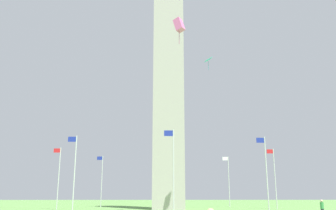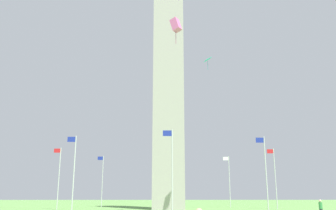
{
  "view_description": "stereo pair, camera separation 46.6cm",
  "coord_description": "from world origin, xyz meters",
  "px_view_note": "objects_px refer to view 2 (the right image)",
  "views": [
    {
      "loc": [
        2.08,
        57.25,
        2.0
      ],
      "look_at": [
        0.0,
        0.0,
        16.28
      ],
      "focal_mm": 39.01,
      "sensor_mm": 36.0,
      "label": 1
    },
    {
      "loc": [
        1.61,
        57.27,
        2.0
      ],
      "look_at": [
        0.0,
        0.0,
        16.28
      ],
      "focal_mm": 39.01,
      "sensor_mm": 36.0,
      "label": 2
    }
  ],
  "objects_px": {
    "flagpole_n": "(59,175)",
    "flagpole_ne": "(74,170)",
    "obelisk_monument": "(168,70)",
    "kite_pink_box": "(176,25)",
    "flagpole_se": "(266,170)",
    "flagpole_w": "(165,180)",
    "flagpole_nw": "(102,179)",
    "person_green_shirt": "(321,209)",
    "flagpole_e": "(172,167)",
    "flagpole_s": "(275,176)",
    "kite_cyan_diamond": "(208,60)",
    "flagpole_sw": "(229,179)"
  },
  "relations": [
    {
      "from": "flagpole_n",
      "to": "flagpole_nw",
      "type": "distance_m",
      "value": 12.8
    },
    {
      "from": "kite_cyan_diamond",
      "to": "person_green_shirt",
      "type": "bearing_deg",
      "value": 127.76
    },
    {
      "from": "flagpole_e",
      "to": "kite_pink_box",
      "type": "bearing_deg",
      "value": 89.15
    },
    {
      "from": "person_green_shirt",
      "to": "flagpole_ne",
      "type": "bearing_deg",
      "value": 59.23
    },
    {
      "from": "flagpole_n",
      "to": "flagpole_ne",
      "type": "bearing_deg",
      "value": 112.5
    },
    {
      "from": "flagpole_ne",
      "to": "flagpole_e",
      "type": "distance_m",
      "value": 12.8
    },
    {
      "from": "flagpole_sw",
      "to": "kite_cyan_diamond",
      "type": "xyz_separation_m",
      "value": [
        6.74,
        23.04,
        14.74
      ]
    },
    {
      "from": "flagpole_s",
      "to": "person_green_shirt",
      "type": "bearing_deg",
      "value": 82.3
    },
    {
      "from": "flagpole_ne",
      "to": "person_green_shirt",
      "type": "xyz_separation_m",
      "value": [
        -25.53,
        10.52,
        -4.22
      ]
    },
    {
      "from": "flagpole_n",
      "to": "flagpole_s",
      "type": "bearing_deg",
      "value": 180.0
    },
    {
      "from": "flagpole_e",
      "to": "kite_pink_box",
      "type": "relative_size",
      "value": 4.32
    },
    {
      "from": "kite_pink_box",
      "to": "flagpole_nw",
      "type": "bearing_deg",
      "value": -74.9
    },
    {
      "from": "flagpole_ne",
      "to": "flagpole_nw",
      "type": "xyz_separation_m",
      "value": [
        -0.0,
        -23.65,
        0.0
      ]
    },
    {
      "from": "flagpole_s",
      "to": "flagpole_sw",
      "type": "height_order",
      "value": "same"
    },
    {
      "from": "person_green_shirt",
      "to": "kite_pink_box",
      "type": "distance_m",
      "value": 21.72
    },
    {
      "from": "flagpole_s",
      "to": "flagpole_w",
      "type": "relative_size",
      "value": 1.0
    },
    {
      "from": "flagpole_s",
      "to": "kite_cyan_diamond",
      "type": "bearing_deg",
      "value": 43.93
    },
    {
      "from": "flagpole_e",
      "to": "flagpole_nw",
      "type": "xyz_separation_m",
      "value": [
        11.83,
        -28.55,
        0.0
      ]
    },
    {
      "from": "flagpole_w",
      "to": "kite_pink_box",
      "type": "bearing_deg",
      "value": 89.74
    },
    {
      "from": "flagpole_ne",
      "to": "flagpole_se",
      "type": "relative_size",
      "value": 1.0
    },
    {
      "from": "flagpole_e",
      "to": "flagpole_w",
      "type": "height_order",
      "value": "same"
    },
    {
      "from": "obelisk_monument",
      "to": "kite_cyan_diamond",
      "type": "relative_size",
      "value": 25.79
    },
    {
      "from": "obelisk_monument",
      "to": "kite_cyan_diamond",
      "type": "distance_m",
      "value": 12.54
    },
    {
      "from": "flagpole_ne",
      "to": "person_green_shirt",
      "type": "distance_m",
      "value": 27.94
    },
    {
      "from": "flagpole_w",
      "to": "obelisk_monument",
      "type": "bearing_deg",
      "value": 90.18
    },
    {
      "from": "flagpole_nw",
      "to": "kite_pink_box",
      "type": "height_order",
      "value": "kite_pink_box"
    },
    {
      "from": "flagpole_w",
      "to": "person_green_shirt",
      "type": "bearing_deg",
      "value": 109.33
    },
    {
      "from": "flagpole_n",
      "to": "flagpole_s",
      "type": "height_order",
      "value": "same"
    },
    {
      "from": "flagpole_se",
      "to": "flagpole_w",
      "type": "bearing_deg",
      "value": -67.5
    },
    {
      "from": "flagpole_s",
      "to": "kite_pink_box",
      "type": "xyz_separation_m",
      "value": [
        16.94,
        31.21,
        9.9
      ]
    },
    {
      "from": "flagpole_e",
      "to": "flagpole_nw",
      "type": "relative_size",
      "value": 1.0
    },
    {
      "from": "flagpole_s",
      "to": "flagpole_nw",
      "type": "distance_m",
      "value": 30.91
    },
    {
      "from": "flagpole_w",
      "to": "person_green_shirt",
      "type": "relative_size",
      "value": 5.61
    },
    {
      "from": "obelisk_monument",
      "to": "flagpole_n",
      "type": "distance_m",
      "value": 24.03
    },
    {
      "from": "kite_cyan_diamond",
      "to": "kite_pink_box",
      "type": "distance_m",
      "value": 21.24
    },
    {
      "from": "flagpole_nw",
      "to": "flagpole_e",
      "type": "bearing_deg",
      "value": 112.5
    },
    {
      "from": "flagpole_w",
      "to": "flagpole_sw",
      "type": "bearing_deg",
      "value": 157.5
    },
    {
      "from": "flagpole_w",
      "to": "flagpole_nw",
      "type": "distance_m",
      "value": 12.8
    },
    {
      "from": "obelisk_monument",
      "to": "kite_pink_box",
      "type": "height_order",
      "value": "obelisk_monument"
    },
    {
      "from": "flagpole_ne",
      "to": "kite_cyan_diamond",
      "type": "relative_size",
      "value": 5.38
    },
    {
      "from": "flagpole_s",
      "to": "flagpole_se",
      "type": "bearing_deg",
      "value": 67.5
    },
    {
      "from": "obelisk_monument",
      "to": "flagpole_n",
      "type": "height_order",
      "value": "obelisk_monument"
    },
    {
      "from": "flagpole_e",
      "to": "kite_cyan_diamond",
      "type": "xyz_separation_m",
      "value": [
        -5.08,
        -5.51,
        14.74
      ]
    },
    {
      "from": "obelisk_monument",
      "to": "flagpole_se",
      "type": "relative_size",
      "value": 4.79
    },
    {
      "from": "obelisk_monument",
      "to": "flagpole_s",
      "type": "relative_size",
      "value": 4.79
    },
    {
      "from": "flagpole_ne",
      "to": "person_green_shirt",
      "type": "relative_size",
      "value": 5.61
    },
    {
      "from": "flagpole_n",
      "to": "flagpole_s",
      "type": "xyz_separation_m",
      "value": [
        -33.45,
        0.0,
        0.0
      ]
    },
    {
      "from": "flagpole_ne",
      "to": "obelisk_monument",
      "type": "bearing_deg",
      "value": -135.13
    },
    {
      "from": "flagpole_s",
      "to": "flagpole_ne",
      "type": "bearing_deg",
      "value": 22.5
    },
    {
      "from": "flagpole_nw",
      "to": "kite_cyan_diamond",
      "type": "height_order",
      "value": "kite_cyan_diamond"
    }
  ]
}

